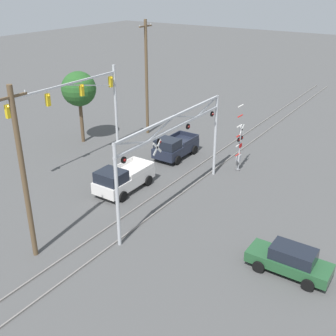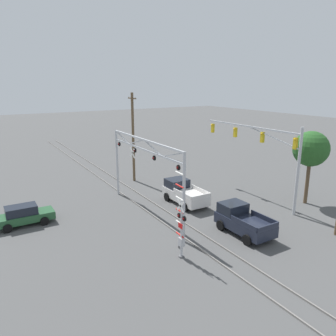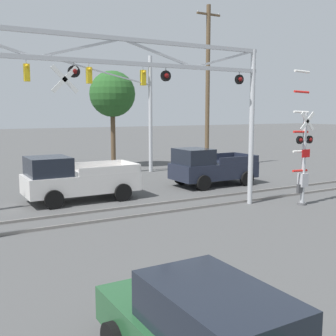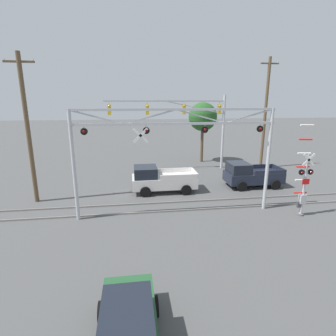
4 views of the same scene
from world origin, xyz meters
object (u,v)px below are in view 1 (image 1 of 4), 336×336
object	(u,v)px
sedan_waiting	(290,260)
utility_pole_right	(147,77)
crossing_gantry	(174,142)
crossing_signal_mast	(239,148)
background_tree_beyond_span	(79,89)
utility_pole_left	(23,175)
traffic_signal_span	(89,97)
pickup_truck_lead	(122,179)
pickup_truck_following	(174,147)

from	to	relation	value
sedan_waiting	utility_pole_right	world-z (taller)	utility_pole_right
crossing_gantry	utility_pole_right	bearing A→B (deg)	43.27
crossing_signal_mast	sedan_waiting	world-z (taller)	crossing_signal_mast
sedan_waiting	background_tree_beyond_span	world-z (taller)	background_tree_beyond_span
crossing_gantry	background_tree_beyond_span	world-z (taller)	background_tree_beyond_span
crossing_gantry	utility_pole_left	bearing A→B (deg)	160.00
background_tree_beyond_span	traffic_signal_span	bearing A→B (deg)	-121.99
crossing_signal_mast	pickup_truck_lead	bearing A→B (deg)	145.28
crossing_signal_mast	utility_pole_right	distance (m)	12.24
traffic_signal_span	utility_pole_right	xyz separation A→B (m)	(7.27, -0.48, 0.36)
traffic_signal_span	pickup_truck_lead	bearing A→B (deg)	-120.83
crossing_signal_mast	traffic_signal_span	bearing A→B (deg)	109.16
sedan_waiting	utility_pole_right	size ratio (longest dim) A/B	0.40
pickup_truck_lead	utility_pole_left	world-z (taller)	utility_pole_left
crossing_gantry	traffic_signal_span	xyz separation A→B (m)	(3.34, 10.46, 0.59)
sedan_waiting	utility_pole_left	bearing A→B (deg)	117.14
background_tree_beyond_span	utility_pole_left	bearing A→B (deg)	-144.36
pickup_truck_lead	pickup_truck_following	bearing A→B (deg)	1.84
utility_pole_left	pickup_truck_lead	bearing A→B (deg)	5.61
crossing_gantry	crossing_signal_mast	distance (m)	7.97
sedan_waiting	background_tree_beyond_span	distance (m)	24.37
sedan_waiting	utility_pole_left	xyz separation A→B (m)	(-6.31, 12.31, 4.15)
traffic_signal_span	pickup_truck_lead	size ratio (longest dim) A/B	2.42
utility_pole_left	pickup_truck_following	bearing A→B (deg)	3.89
crossing_signal_mast	sedan_waiting	size ratio (longest dim) A/B	1.27
crossing_signal_mast	sedan_waiting	bearing A→B (deg)	-142.85
pickup_truck_lead	traffic_signal_span	bearing A→B (deg)	59.17
crossing_gantry	utility_pole_right	xyz separation A→B (m)	(10.61, 9.98, 0.95)
pickup_truck_following	crossing_gantry	bearing A→B (deg)	-147.34
sedan_waiting	background_tree_beyond_span	size ratio (longest dim) A/B	0.66
utility_pole_left	background_tree_beyond_span	size ratio (longest dim) A/B	1.46
crossing_signal_mast	utility_pole_left	distance (m)	17.38
utility_pole_left	background_tree_beyond_span	world-z (taller)	utility_pole_left
pickup_truck_lead	utility_pole_left	distance (m)	9.56
crossing_signal_mast	pickup_truck_lead	xyz separation A→B (m)	(-7.85, 5.44, -0.99)
pickup_truck_following	sedan_waiting	size ratio (longest dim) A/B	1.02
crossing_gantry	traffic_signal_span	size ratio (longest dim) A/B	1.01
crossing_signal_mast	utility_pole_right	size ratio (longest dim) A/B	0.51
traffic_signal_span	utility_pole_left	distance (m)	14.33
sedan_waiting	pickup_truck_following	bearing A→B (deg)	54.34
crossing_signal_mast	utility_pole_left	bearing A→B (deg)	164.45
crossing_gantry	utility_pole_left	xyz separation A→B (m)	(-9.07, 3.30, 0.39)
sedan_waiting	background_tree_beyond_span	bearing A→B (deg)	70.37
crossing_signal_mast	background_tree_beyond_span	size ratio (longest dim) A/B	0.83
pickup_truck_lead	utility_pole_right	bearing A→B (deg)	27.86
crossing_gantry	traffic_signal_span	bearing A→B (deg)	72.32
crossing_gantry	crossing_signal_mast	size ratio (longest dim) A/B	2.14
crossing_signal_mast	pickup_truck_following	xyz separation A→B (m)	(-0.58, 5.67, -0.99)
pickup_truck_following	sedan_waiting	bearing A→B (deg)	-125.66
crossing_signal_mast	pickup_truck_following	world-z (taller)	crossing_signal_mast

